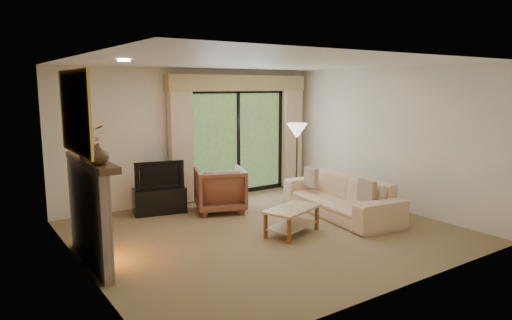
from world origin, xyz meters
TOP-DOWN VIEW (x-y plane):
  - floor at (0.00, 0.00)m, footprint 5.50×5.50m
  - ceiling at (0.00, 0.00)m, footprint 5.50×5.50m
  - wall_back at (0.00, 2.50)m, footprint 5.00×0.00m
  - wall_front at (0.00, -2.50)m, footprint 5.00×0.00m
  - wall_left at (-2.75, 0.00)m, footprint 0.00×5.00m
  - wall_right at (2.75, 0.00)m, footprint 0.00×5.00m
  - fireplace at (-2.63, 0.20)m, footprint 0.24×1.70m
  - mirror at (-2.71, 0.20)m, footprint 0.07×1.45m
  - sliding_door at (1.00, 2.45)m, footprint 2.26×0.10m
  - curtain_left at (-0.35, 2.34)m, footprint 0.45×0.18m
  - curtain_right at (2.35, 2.34)m, footprint 0.45×0.18m
  - cornice at (1.00, 2.36)m, footprint 3.20×0.24m
  - media_console at (-0.98, 1.95)m, footprint 0.98×0.59m
  - tv at (-0.98, 1.95)m, footprint 0.87×0.29m
  - armchair at (-0.01, 1.46)m, footprint 1.11×1.12m
  - sofa at (1.61, 0.03)m, footprint 1.24×2.48m
  - pillow_near at (1.53, -0.66)m, footprint 0.15×0.38m
  - pillow_far at (1.53, 0.71)m, footprint 0.14×0.37m
  - coffee_table at (0.25, -0.31)m, footprint 1.04×0.79m
  - floor_lamp at (1.71, 1.37)m, footprint 0.49×0.49m
  - vase at (-2.61, -0.34)m, footprint 0.28×0.28m
  - branches at (-2.61, 0.08)m, footprint 0.42×0.37m

SIDE VIEW (x-z plane):
  - floor at x=0.00m, z-range 0.00..0.00m
  - coffee_table at x=0.25m, z-range 0.00..0.42m
  - media_console at x=-0.98m, z-range 0.00..0.46m
  - sofa at x=1.61m, z-range 0.00..0.69m
  - armchair at x=-0.01m, z-range 0.00..0.80m
  - pillow_far at x=1.53m, z-range 0.40..0.75m
  - pillow_near at x=1.53m, z-range 0.39..0.76m
  - fireplace at x=-2.63m, z-range 0.00..1.37m
  - tv at x=-0.98m, z-range 0.46..0.96m
  - floor_lamp at x=1.71m, z-range 0.00..1.53m
  - sliding_door at x=1.00m, z-range 0.02..2.18m
  - curtain_left at x=-0.35m, z-range 0.02..2.38m
  - curtain_right at x=2.35m, z-range 0.02..2.38m
  - wall_back at x=0.00m, z-range -1.20..3.80m
  - wall_front at x=0.00m, z-range -1.20..3.80m
  - wall_left at x=-2.75m, z-range -1.20..3.80m
  - wall_right at x=2.75m, z-range -1.20..3.80m
  - vase at x=-2.61m, z-range 1.37..1.62m
  - branches at x=-2.61m, z-range 1.37..1.80m
  - mirror at x=-2.71m, z-range 1.44..2.46m
  - cornice at x=1.00m, z-range 2.16..2.48m
  - ceiling at x=0.00m, z-range 2.60..2.60m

